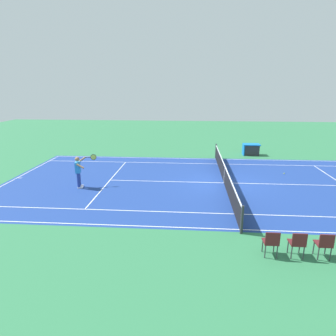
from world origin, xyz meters
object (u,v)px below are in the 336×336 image
at_px(tennis_ball, 284,173).
at_px(spectator_chair_4, 298,243).
at_px(tennis_net, 224,174).
at_px(tennis_player_near, 79,170).
at_px(spectator_chair_3, 324,244).
at_px(spectator_chair_5, 271,242).
at_px(equipment_cart_tarped, 251,149).

relative_size(tennis_ball, spectator_chair_4, 0.08).
xyz_separation_m(tennis_net, tennis_player_near, (7.64, 1.33, 0.44)).
height_order(spectator_chair_3, spectator_chair_5, same).
relative_size(tennis_player_near, tennis_ball, 25.71).
height_order(tennis_net, spectator_chair_3, tennis_net).
distance_m(tennis_net, spectator_chair_5, 7.27).
xyz_separation_m(tennis_net, spectator_chair_3, (-2.24, 7.24, 0.03)).
relative_size(tennis_player_near, spectator_chair_4, 1.93).
height_order(tennis_net, tennis_player_near, tennis_player_near).
xyz_separation_m(tennis_player_near, spectator_chair_3, (-9.88, 5.91, -0.41)).
bearing_deg(spectator_chair_4, tennis_player_near, -33.03).
xyz_separation_m(spectator_chair_3, equipment_cart_tarped, (-0.53, -14.34, -0.08)).
bearing_deg(tennis_player_near, equipment_cart_tarped, -141.00).
height_order(tennis_player_near, spectator_chair_3, tennis_player_near).
xyz_separation_m(tennis_net, equipment_cart_tarped, (-2.77, -7.10, -0.05)).
height_order(tennis_ball, spectator_chair_5, spectator_chair_5).
bearing_deg(spectator_chair_5, equipment_cart_tarped, -98.42).
bearing_deg(spectator_chair_4, spectator_chair_5, 0.00).
xyz_separation_m(tennis_ball, spectator_chair_4, (2.38, 9.27, 0.49)).
bearing_deg(equipment_cart_tarped, spectator_chair_4, 84.71).
height_order(spectator_chair_4, equipment_cart_tarped, spectator_chair_4).
height_order(tennis_player_near, spectator_chair_5, tennis_player_near).
relative_size(spectator_chair_5, equipment_cart_tarped, 0.70).
relative_size(tennis_net, tennis_player_near, 6.89).
height_order(tennis_player_near, spectator_chair_4, tennis_player_near).
relative_size(tennis_ball, equipment_cart_tarped, 0.05).
xyz_separation_m(tennis_player_near, tennis_ball, (-11.47, -3.36, -0.90)).
bearing_deg(tennis_net, spectator_chair_5, 95.15).
bearing_deg(spectator_chair_4, spectator_chair_3, 180.00).
bearing_deg(spectator_chair_3, tennis_ball, -99.72).
distance_m(tennis_ball, equipment_cart_tarped, 5.20).
distance_m(spectator_chair_5, equipment_cart_tarped, 14.49).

